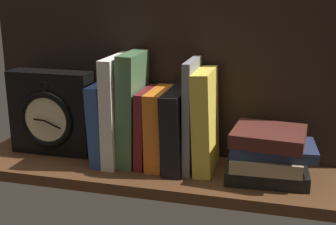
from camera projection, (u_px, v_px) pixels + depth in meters
ground_plane at (152, 172)px, 102.30cm from camera, size 85.82×22.36×2.50cm
back_panel at (164, 68)px, 106.04cm from camera, size 85.82×1.20×41.88cm
book_blue_modern at (105, 121)px, 104.32cm from camera, size 3.67×13.96×18.53cm
book_white_catcher at (118, 110)px, 102.66cm from camera, size 3.05×15.20×24.64cm
book_green_romantic at (133, 109)px, 101.64cm from camera, size 4.26×12.73×25.61cm
book_maroon_dawkins at (146, 127)px, 101.97cm from camera, size 2.41×12.38×17.49cm
book_orange_pandolfini at (160, 128)px, 101.17cm from camera, size 3.91×13.32×17.58cm
book_black_skeptic at (178, 129)px, 100.11cm from camera, size 4.80×15.77×17.85cm
book_gray_chess at (192, 115)px, 98.38cm from camera, size 1.94×12.66×24.58cm
book_yellow_seinlanguage at (205, 121)px, 97.92cm from camera, size 4.91×13.08×22.55cm
framed_clock at (51, 113)px, 107.99cm from camera, size 20.21×7.20×20.21cm
book_stack_side at (268, 155)px, 94.04cm from camera, size 18.94×14.68×11.05cm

